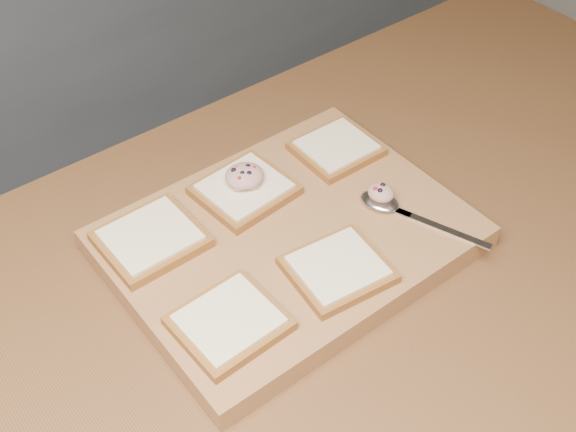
% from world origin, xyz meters
% --- Properties ---
extents(cutting_board, '(0.45, 0.35, 0.04)m').
position_xyz_m(cutting_board, '(0.17, 0.05, 0.92)').
color(cutting_board, '#A36E45').
rests_on(cutting_board, island_counter).
extents(bread_far_left, '(0.13, 0.12, 0.02)m').
position_xyz_m(bread_far_left, '(0.02, 0.15, 0.94)').
color(bread_far_left, '#965927').
rests_on(bread_far_left, cutting_board).
extents(bread_far_center, '(0.13, 0.12, 0.02)m').
position_xyz_m(bread_far_center, '(0.17, 0.15, 0.94)').
color(bread_far_center, '#965927').
rests_on(bread_far_center, cutting_board).
extents(bread_far_right, '(0.11, 0.11, 0.02)m').
position_xyz_m(bread_far_right, '(0.33, 0.14, 0.94)').
color(bread_far_right, '#965927').
rests_on(bread_far_right, cutting_board).
extents(bread_near_left, '(0.12, 0.11, 0.02)m').
position_xyz_m(bread_near_left, '(0.02, -0.03, 0.94)').
color(bread_near_left, '#965927').
rests_on(bread_near_left, cutting_board).
extents(bread_near_center, '(0.13, 0.12, 0.02)m').
position_xyz_m(bread_near_center, '(0.18, -0.04, 0.94)').
color(bread_near_center, '#965927').
rests_on(bread_near_center, cutting_board).
extents(tuna_salad_dollop, '(0.05, 0.05, 0.03)m').
position_xyz_m(tuna_salad_dollop, '(0.17, 0.15, 0.97)').
color(tuna_salad_dollop, tan).
rests_on(tuna_salad_dollop, bread_far_center).
extents(spoon, '(0.09, 0.19, 0.01)m').
position_xyz_m(spoon, '(0.31, 0.00, 0.94)').
color(spoon, silver).
rests_on(spoon, cutting_board).
extents(spoon_salad, '(0.03, 0.04, 0.02)m').
position_xyz_m(spoon_salad, '(0.30, 0.02, 0.96)').
color(spoon_salad, tan).
rests_on(spoon_salad, spoon).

